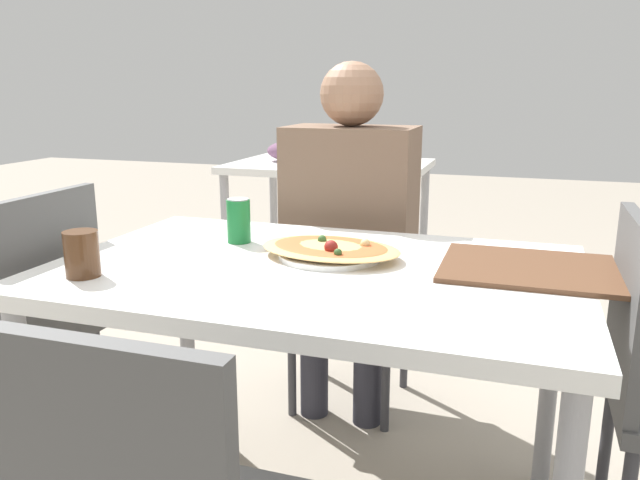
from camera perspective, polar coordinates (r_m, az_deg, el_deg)
dining_table at (r=1.56m, az=-0.57°, el=-4.84°), size 1.29×0.84×0.73m
chair_far_seated at (r=2.31m, az=3.39°, el=-2.37°), size 0.40×0.40×0.88m
chair_side_left at (r=1.96m, az=-25.55°, el=-6.79°), size 0.40×0.40×0.88m
person_seated at (r=2.15m, az=2.71°, el=2.61°), size 0.44×0.28×1.24m
pizza_main at (r=1.61m, az=0.96°, el=-0.90°), size 0.40×0.30×0.06m
soda_can at (r=1.77m, az=-7.45°, el=1.76°), size 0.07×0.07×0.12m
drink_glass at (r=1.54m, az=-20.94°, el=-1.19°), size 0.08×0.08×0.11m
serving_tray at (r=1.58m, az=18.50°, el=-2.46°), size 0.41×0.34×0.01m
background_table at (r=3.63m, az=0.28°, el=6.25°), size 1.10×0.80×0.85m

